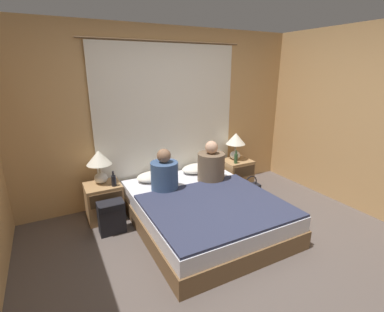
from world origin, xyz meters
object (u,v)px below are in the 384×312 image
object	(u,v)px
nightstand_right	(237,174)
lamp_left	(99,161)
pillow_left	(154,176)
beer_bottle_on_left_stand	(114,180)
nightstand_left	(104,201)
lamp_right	(236,142)
person_right_in_bed	(211,165)
pillow_right	(198,168)
person_left_in_bed	(164,174)
backpack_on_floor	(111,215)
beer_bottle_on_right_stand	(236,158)
bed	(203,211)
handbag_on_floor	(250,191)

from	to	relation	value
nightstand_right	lamp_left	world-z (taller)	lamp_left
lamp_left	pillow_left	xyz separation A→B (m)	(0.72, -0.03, -0.33)
beer_bottle_on_left_stand	nightstand_left	bearing A→B (deg)	139.09
lamp_right	person_right_in_bed	bearing A→B (deg)	-150.41
pillow_left	pillow_right	world-z (taller)	same
nightstand_right	person_right_in_bed	size ratio (longest dim) A/B	0.84
nightstand_right	pillow_right	distance (m)	0.76
pillow_right	nightstand_right	bearing A→B (deg)	-3.02
person_left_in_bed	backpack_on_floor	distance (m)	0.82
person_right_in_bed	beer_bottle_on_right_stand	bearing A→B (deg)	20.71
person_right_in_bed	beer_bottle_on_right_stand	size ratio (longest dim) A/B	2.76
nightstand_right	pillow_left	xyz separation A→B (m)	(-1.43, 0.04, 0.21)
bed	beer_bottle_on_right_stand	xyz separation A→B (m)	(0.97, 0.64, 0.37)
lamp_right	beer_bottle_on_left_stand	bearing A→B (deg)	-174.99
lamp_left	backpack_on_floor	bearing A→B (deg)	-88.71
nightstand_left	lamp_right	bearing A→B (deg)	1.80
lamp_left	beer_bottle_on_left_stand	xyz separation A→B (m)	(0.13, -0.18, -0.22)
beer_bottle_on_right_stand	handbag_on_floor	bearing A→B (deg)	-77.77
lamp_left	person_right_in_bed	distance (m)	1.51
nightstand_right	pillow_right	size ratio (longest dim) A/B	0.96
nightstand_left	pillow_right	xyz separation A→B (m)	(1.43, 0.04, 0.21)
pillow_right	beer_bottle_on_left_stand	bearing A→B (deg)	-173.52
person_left_in_bed	pillow_right	bearing A→B (deg)	28.26
pillow_left	beer_bottle_on_right_stand	xyz separation A→B (m)	(1.32, -0.15, 0.11)
lamp_right	person_right_in_bed	size ratio (longest dim) A/B	0.76
pillow_left	person_left_in_bed	xyz separation A→B (m)	(0.01, -0.38, 0.16)
nightstand_right	pillow_left	bearing A→B (deg)	178.47
lamp_left	person_left_in_bed	bearing A→B (deg)	-28.87
nightstand_left	backpack_on_floor	bearing A→B (deg)	-88.49
beer_bottle_on_right_stand	backpack_on_floor	world-z (taller)	beer_bottle_on_right_stand
backpack_on_floor	pillow_left	bearing A→B (deg)	30.77
person_left_in_bed	nightstand_left	bearing A→B (deg)	155.35
lamp_right	handbag_on_floor	distance (m)	0.83
pillow_right	beer_bottle_on_left_stand	xyz separation A→B (m)	(-1.31, -0.15, 0.11)
pillow_left	handbag_on_floor	size ratio (longest dim) A/B	1.37
lamp_right	person_right_in_bed	distance (m)	0.84
backpack_on_floor	pillow_right	bearing A→B (deg)	16.64
person_left_in_bed	person_right_in_bed	world-z (taller)	person_right_in_bed
nightstand_left	nightstand_right	world-z (taller)	same
backpack_on_floor	person_right_in_bed	bearing A→B (deg)	1.99
lamp_left	pillow_right	world-z (taller)	lamp_left
pillow_left	person_right_in_bed	world-z (taller)	person_right_in_bed
nightstand_right	pillow_left	world-z (taller)	pillow_left
bed	backpack_on_floor	size ratio (longest dim) A/B	4.91
nightstand_right	person_left_in_bed	bearing A→B (deg)	-166.67
lamp_left	backpack_on_floor	size ratio (longest dim) A/B	1.09
nightstand_left	handbag_on_floor	world-z (taller)	nightstand_left
lamp_left	beer_bottle_on_left_stand	distance (m)	0.31
nightstand_right	handbag_on_floor	bearing A→B (deg)	-95.83
person_left_in_bed	handbag_on_floor	xyz separation A→B (m)	(1.38, -0.09, -0.50)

